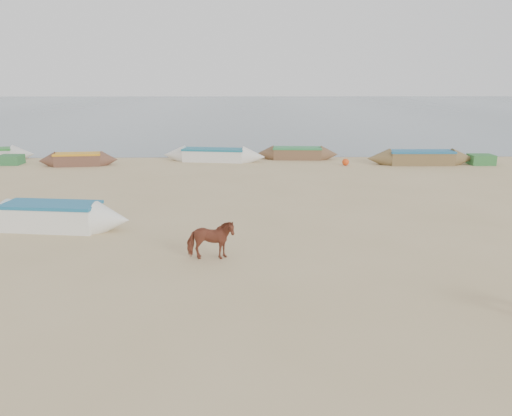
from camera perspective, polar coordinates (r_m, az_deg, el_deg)
The scene contains 6 objects.
ground at distance 14.09m, azimuth 0.30°, elevation -8.07°, with size 140.00×140.00×0.00m, color tan.
sea at distance 95.15m, azimuth -0.87°, elevation 11.38°, with size 160.00×160.00×0.00m, color slate.
cow_adult at distance 15.39m, azimuth -5.22°, elevation -3.66°, with size 0.68×1.48×1.25m, color brown.
near_canoe at distance 19.88m, azimuth -22.32°, elevation -0.88°, with size 5.93×1.33×1.00m, color white, non-canonical shape.
waterline_canoes at distance 34.02m, azimuth -10.22°, elevation 5.93°, with size 41.30×4.28×0.90m.
beach_clutter at distance 33.52m, azimuth 6.97°, elevation 5.72°, with size 44.82×4.00×0.64m.
Camera 1 is at (-0.31, -13.00, 5.44)m, focal length 35.00 mm.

